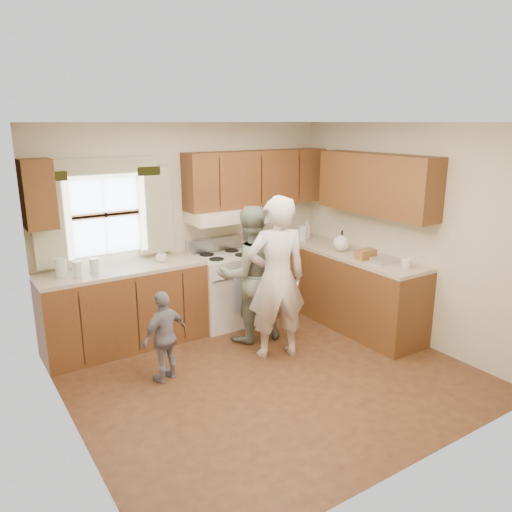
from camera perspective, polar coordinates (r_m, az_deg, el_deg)
room at (r=4.80m, az=1.61°, el=-0.06°), size 3.80×3.80×3.80m
kitchen_fixtures at (r=6.10m, az=0.57°, el=-0.75°), size 3.80×2.25×2.15m
stove at (r=6.34m, az=-3.61°, el=-3.66°), size 0.76×0.67×1.07m
woman_left at (r=5.31m, az=2.39°, el=-2.57°), size 0.75×0.60×1.78m
woman_right at (r=5.76m, az=-0.80°, el=-2.11°), size 0.85×0.70×1.60m
child at (r=5.04m, az=-10.38°, el=-9.01°), size 0.59×0.39×0.93m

